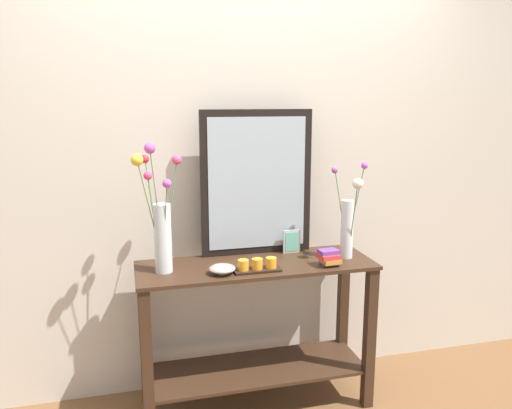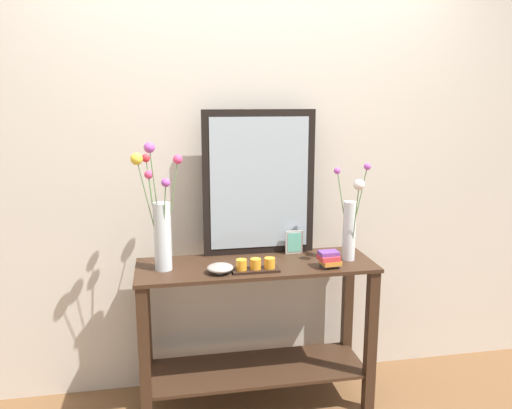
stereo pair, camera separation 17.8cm
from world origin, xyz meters
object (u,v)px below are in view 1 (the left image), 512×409
object	(u,v)px
mirror_leaning	(257,183)
candle_tray	(257,266)
decorative_bowl	(222,269)
book_stack	(329,257)
console_table	(256,320)
tall_vase_left	(161,222)
vase_right	(348,221)
picture_frame_small	(292,241)

from	to	relation	value
mirror_leaning	candle_tray	size ratio (longest dim) A/B	3.34
decorative_bowl	book_stack	world-z (taller)	book_stack
console_table	mirror_leaning	bearing A→B (deg)	74.19
tall_vase_left	mirror_leaning	bearing A→B (deg)	18.85
mirror_leaning	decorative_bowl	distance (m)	0.55
mirror_leaning	candle_tray	bearing A→B (deg)	-104.16
candle_tray	mirror_leaning	bearing A→B (deg)	75.84
vase_right	candle_tray	bearing A→B (deg)	-170.92
vase_right	picture_frame_small	size ratio (longest dim) A/B	3.98
console_table	decorative_bowl	distance (m)	0.43
mirror_leaning	candle_tray	xyz separation A→B (m)	(-0.08, -0.31, -0.38)
vase_right	tall_vase_left	bearing A→B (deg)	178.26
book_stack	mirror_leaning	bearing A→B (deg)	135.47
vase_right	decorative_bowl	bearing A→B (deg)	-173.65
candle_tray	picture_frame_small	world-z (taller)	picture_frame_small
vase_right	candle_tray	distance (m)	0.58
console_table	vase_right	world-z (taller)	vase_right
candle_tray	vase_right	bearing A→B (deg)	9.08
mirror_leaning	candle_tray	world-z (taller)	mirror_leaning
mirror_leaning	decorative_bowl	world-z (taller)	mirror_leaning
console_table	picture_frame_small	xyz separation A→B (m)	(0.25, 0.14, 0.40)
picture_frame_small	decorative_bowl	distance (m)	0.52
console_table	vase_right	bearing A→B (deg)	-3.64
console_table	mirror_leaning	world-z (taller)	mirror_leaning
candle_tray	book_stack	size ratio (longest dim) A/B	2.09
tall_vase_left	picture_frame_small	size ratio (longest dim) A/B	4.92
tall_vase_left	vase_right	bearing A→B (deg)	-1.74
mirror_leaning	picture_frame_small	bearing A→B (deg)	-13.33
book_stack	tall_vase_left	bearing A→B (deg)	171.88
decorative_bowl	candle_tray	bearing A→B (deg)	-1.85
mirror_leaning	candle_tray	distance (m)	0.49
console_table	picture_frame_small	bearing A→B (deg)	29.38
picture_frame_small	console_table	bearing A→B (deg)	-150.62
mirror_leaning	book_stack	xyz separation A→B (m)	(0.32, -0.31, -0.36)
decorative_bowl	book_stack	distance (m)	0.58
console_table	book_stack	xyz separation A→B (m)	(0.37, -0.13, 0.37)
mirror_leaning	picture_frame_small	world-z (taller)	mirror_leaning
vase_right	console_table	bearing A→B (deg)	176.36
console_table	book_stack	size ratio (longest dim) A/B	10.97
book_stack	candle_tray	bearing A→B (deg)	179.02
picture_frame_small	mirror_leaning	bearing A→B (deg)	166.67
console_table	candle_tray	size ratio (longest dim) A/B	5.24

